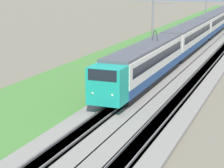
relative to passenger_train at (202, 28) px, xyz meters
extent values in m
cube|color=gray|center=(-16.76, 0.00, -2.30)|extent=(240.00, 4.40, 0.30)
cube|color=gray|center=(-16.76, -4.29, -2.30)|extent=(240.00, 4.40, 0.30)
cube|color=#4C4238|center=(-16.76, 0.00, -2.30)|extent=(240.00, 1.57, 0.30)
cube|color=gray|center=(-16.76, 0.53, -2.07)|extent=(240.00, 0.07, 0.15)
cube|color=gray|center=(-16.76, -0.53, -2.07)|extent=(240.00, 0.07, 0.15)
cube|color=#4C4238|center=(-16.76, -4.29, -2.30)|extent=(240.00, 1.57, 0.30)
cube|color=gray|center=(-16.76, -3.76, -2.07)|extent=(240.00, 0.07, 0.15)
cube|color=gray|center=(-16.76, -4.83, -2.07)|extent=(240.00, 0.07, 0.15)
cube|color=#4C8438|center=(-16.76, 5.95, -2.39)|extent=(240.00, 12.91, 0.12)
cube|color=#19A88E|center=(-41.52, 0.00, -0.01)|extent=(2.07, 2.74, 2.86)
cube|color=black|center=(-41.83, 0.00, 0.94)|extent=(1.49, 2.29, 0.86)
sphere|color=#F2EAC6|center=(-42.51, 0.79, -0.49)|extent=(0.20, 0.20, 0.20)
sphere|color=#F2EAC6|center=(-42.51, -0.79, -0.49)|extent=(0.20, 0.20, 0.20)
cube|color=navy|center=(-31.17, 0.00, -1.05)|extent=(18.63, 2.86, 0.80)
cube|color=silver|center=(-31.17, 0.00, 0.39)|extent=(18.63, 2.86, 2.06)
cube|color=black|center=(-31.17, 0.00, 0.55)|extent=(17.14, 2.88, 0.87)
cube|color=#515156|center=(-31.17, 0.00, 1.54)|extent=(18.63, 2.63, 0.25)
cube|color=black|center=(-31.17, 0.00, -1.72)|extent=(17.70, 2.43, 0.55)
cylinder|color=black|center=(-38.69, 0.53, -1.57)|extent=(0.86, 0.12, 0.86)
cylinder|color=black|center=(-38.69, -0.53, -1.57)|extent=(0.86, 0.12, 0.86)
cube|color=navy|center=(-10.90, 0.00, -1.05)|extent=(20.70, 2.86, 0.80)
cube|color=silver|center=(-10.90, 0.00, 0.39)|extent=(20.70, 2.86, 2.06)
cube|color=black|center=(-10.90, 0.00, 0.55)|extent=(19.05, 2.88, 0.87)
cube|color=#515156|center=(-10.90, 0.00, 1.54)|extent=(20.70, 2.63, 0.25)
cube|color=black|center=(-10.90, 0.00, -1.72)|extent=(19.67, 2.43, 0.55)
cube|color=navy|center=(10.40, 0.00, -1.05)|extent=(20.70, 2.86, 0.80)
cube|color=silver|center=(10.40, 0.00, 0.39)|extent=(20.70, 2.86, 2.06)
cube|color=black|center=(10.40, 0.00, 0.55)|extent=(19.05, 2.88, 0.87)
cube|color=#515156|center=(10.40, 0.00, 1.54)|extent=(20.70, 2.63, 0.25)
cube|color=black|center=(10.40, 0.00, -1.72)|extent=(19.67, 2.43, 0.55)
cylinder|color=black|center=(-28.38, 0.17, 2.22)|extent=(0.06, 0.33, 1.08)
cylinder|color=black|center=(-28.38, -0.17, 2.22)|extent=(0.06, 0.33, 1.08)
cube|color=black|center=(-38.69, 0.00, -2.44)|extent=(0.10, 0.10, 0.00)
cylinder|color=slate|center=(-20.58, 2.51, 1.76)|extent=(0.22, 0.22, 8.40)
cylinder|color=slate|center=(-20.58, 1.31, 5.06)|extent=(0.08, 2.40, 0.08)
cylinder|color=#B2ADA8|center=(-20.58, 0.11, 4.86)|extent=(0.10, 0.10, 0.30)
cylinder|color=slate|center=(18.18, 2.51, 1.98)|extent=(0.22, 0.22, 8.86)
camera|label=1|loc=(-71.47, -11.97, 7.88)|focal=70.00mm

